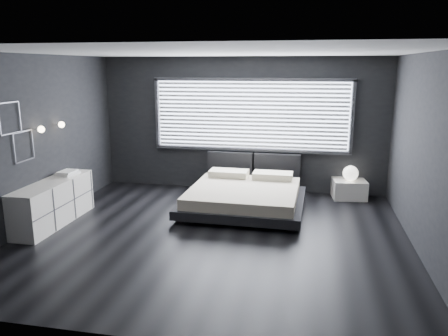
# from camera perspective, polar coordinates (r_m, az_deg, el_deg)

# --- Properties ---
(room) EXTENTS (6.04, 6.00, 2.80)m
(room) POSITION_cam_1_polar(r_m,az_deg,el_deg) (6.56, -1.45, 2.59)
(room) COLOR black
(room) RESTS_ON ground
(window) EXTENTS (4.14, 0.09, 1.52)m
(window) POSITION_cam_1_polar(r_m,az_deg,el_deg) (9.13, 3.52, 6.90)
(window) COLOR white
(window) RESTS_ON ground
(headboard) EXTENTS (1.96, 0.16, 0.52)m
(headboard) POSITION_cam_1_polar(r_m,az_deg,el_deg) (9.23, 3.87, 0.42)
(headboard) COLOR black
(headboard) RESTS_ON ground
(sconce_near) EXTENTS (0.18, 0.11, 0.11)m
(sconce_near) POSITION_cam_1_polar(r_m,az_deg,el_deg) (7.73, -22.78, 4.68)
(sconce_near) COLOR silver
(sconce_near) RESTS_ON ground
(sconce_far) EXTENTS (0.18, 0.11, 0.11)m
(sconce_far) POSITION_cam_1_polar(r_m,az_deg,el_deg) (8.23, -20.48, 5.33)
(sconce_far) COLOR silver
(sconce_far) RESTS_ON ground
(wall_art_upper) EXTENTS (0.01, 0.48, 0.48)m
(wall_art_upper) POSITION_cam_1_polar(r_m,az_deg,el_deg) (7.27, -26.18, 5.87)
(wall_art_upper) COLOR #47474C
(wall_art_upper) RESTS_ON ground
(wall_art_lower) EXTENTS (0.01, 0.48, 0.48)m
(wall_art_lower) POSITION_cam_1_polar(r_m,az_deg,el_deg) (7.53, -24.68, 2.60)
(wall_art_lower) COLOR #47474C
(wall_art_lower) RESTS_ON ground
(bed) EXTENTS (2.21, 2.11, 0.56)m
(bed) POSITION_cam_1_polar(r_m,az_deg,el_deg) (8.09, 2.66, -3.68)
(bed) COLOR black
(bed) RESTS_ON ground
(nightstand) EXTENTS (0.70, 0.61, 0.38)m
(nightstand) POSITION_cam_1_polar(r_m,az_deg,el_deg) (9.16, 16.01, -2.65)
(nightstand) COLOR white
(nightstand) RESTS_ON ground
(orb_lamp) EXTENTS (0.30, 0.30, 0.30)m
(orb_lamp) POSITION_cam_1_polar(r_m,az_deg,el_deg) (9.03, 16.20, -0.66)
(orb_lamp) COLOR white
(orb_lamp) RESTS_ON nightstand
(dresser) EXTENTS (0.53, 1.83, 0.73)m
(dresser) POSITION_cam_1_polar(r_m,az_deg,el_deg) (7.91, -21.46, -4.22)
(dresser) COLOR white
(dresser) RESTS_ON ground
(book_stack) EXTENTS (0.33, 0.41, 0.08)m
(book_stack) POSITION_cam_1_polar(r_m,az_deg,el_deg) (8.18, -19.75, -0.59)
(book_stack) COLOR white
(book_stack) RESTS_ON dresser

